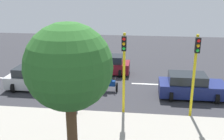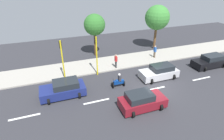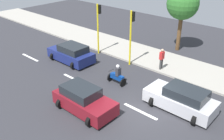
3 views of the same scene
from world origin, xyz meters
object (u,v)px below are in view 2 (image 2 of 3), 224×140
pedestrian_near_signal (155,51)px  traffic_light_corner (62,55)px  traffic_light_midblock (96,51)px  motorcycle (119,81)px  street_tree_south (157,18)px  car_silver (159,72)px  pedestrian_by_tree (116,61)px  car_maroon (142,101)px  car_black (210,61)px  car_dark_blue (64,89)px  street_tree_center (95,25)px

pedestrian_near_signal → traffic_light_corner: size_ratio=0.38×
pedestrian_near_signal → traffic_light_midblock: (-1.70, 8.53, 1.87)m
motorcycle → street_tree_south: street_tree_south is taller
car_silver → pedestrian_by_tree: pedestrian_by_tree is taller
car_maroon → street_tree_south: size_ratio=0.61×
car_maroon → pedestrian_near_signal: 10.89m
car_maroon → street_tree_south: bearing=-35.5°
pedestrian_by_tree → traffic_light_midblock: traffic_light_midblock is taller
motorcycle → traffic_light_midblock: bearing=22.3°
car_silver → car_black: size_ratio=0.95×
pedestrian_by_tree → traffic_light_corner: size_ratio=0.38×
street_tree_south → motorcycle: bearing=132.0°
car_maroon → car_silver: bearing=-47.4°
motorcycle → street_tree_south: (8.32, -9.23, 4.03)m
motorcycle → pedestrian_near_signal: size_ratio=0.91×
car_silver → traffic_light_midblock: traffic_light_midblock is taller
car_black → pedestrian_near_signal: (4.49, 5.11, 0.35)m
car_maroon → traffic_light_corner: bearing=38.7°
street_tree_south → pedestrian_near_signal: bearing=149.1°
car_silver → motorcycle: 4.89m
car_dark_blue → traffic_light_midblock: size_ratio=0.91×
motorcycle → traffic_light_midblock: traffic_light_midblock is taller
car_maroon → car_dark_blue: 7.27m
pedestrian_near_signal → motorcycle: bearing=124.4°
pedestrian_by_tree → street_tree_south: street_tree_south is taller
street_tree_center → street_tree_south: street_tree_south is taller
car_dark_blue → pedestrian_by_tree: (3.55, -6.59, 0.35)m
pedestrian_by_tree → traffic_light_midblock: (-0.66, 2.53, 1.87)m
car_silver → pedestrian_near_signal: 5.30m
street_tree_center → car_dark_blue: bearing=147.3°
traffic_light_midblock → car_silver: bearing=-116.2°
pedestrian_near_signal → car_silver: bearing=154.0°
motorcycle → street_tree_center: 9.48m
car_dark_blue → car_silver: bearing=-90.9°
pedestrian_by_tree → traffic_light_corner: 6.47m
car_dark_blue → traffic_light_corner: (2.89, -0.43, 2.22)m
car_maroon → car_black: bearing=-70.3°
street_tree_center → motorcycle: bearing=179.9°
motorcycle → pedestrian_near_signal: 8.74m
traffic_light_corner → car_dark_blue: bearing=171.6°
car_silver → pedestrian_by_tree: 5.24m
pedestrian_by_tree → street_tree_center: 5.95m
car_dark_blue → street_tree_south: street_tree_south is taller
traffic_light_midblock → street_tree_south: street_tree_south is taller
pedestrian_near_signal → traffic_light_corner: (-1.70, 12.16, 1.87)m
car_dark_blue → pedestrian_near_signal: pedestrian_near_signal is taller
street_tree_south → car_black: bearing=-158.6°
street_tree_center → car_maroon: bearing=-177.1°
car_black → pedestrian_near_signal: pedestrian_near_signal is taller
car_maroon → street_tree_center: (12.48, 0.62, 3.58)m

